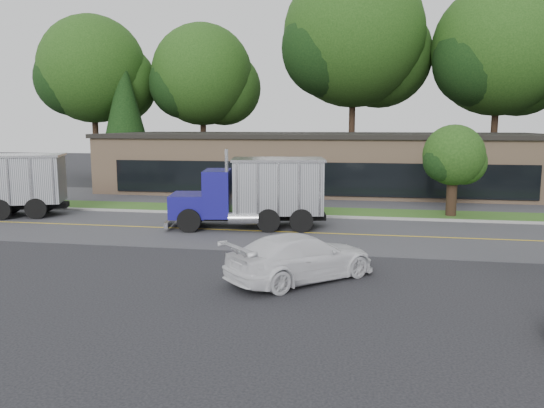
# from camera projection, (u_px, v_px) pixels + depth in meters

# --- Properties ---
(ground) EXTENTS (140.00, 140.00, 0.00)m
(ground) POSITION_uv_depth(u_px,v_px,m) (186.00, 289.00, 16.24)
(ground) COLOR #303035
(ground) RESTS_ON ground
(road) EXTENTS (60.00, 8.00, 0.02)m
(road) POSITION_uv_depth(u_px,v_px,m) (250.00, 231.00, 25.00)
(road) COLOR #4D4D51
(road) RESTS_ON ground
(center_line) EXTENTS (60.00, 0.12, 0.01)m
(center_line) POSITION_uv_depth(u_px,v_px,m) (250.00, 231.00, 25.00)
(center_line) COLOR gold
(center_line) RESTS_ON ground
(curb) EXTENTS (60.00, 0.30, 0.12)m
(curb) POSITION_uv_depth(u_px,v_px,m) (266.00, 216.00, 29.09)
(curb) COLOR #9E9E99
(curb) RESTS_ON ground
(grass_verge) EXTENTS (60.00, 3.40, 0.03)m
(grass_verge) POSITION_uv_depth(u_px,v_px,m) (272.00, 211.00, 30.85)
(grass_verge) COLOR #2E5E20
(grass_verge) RESTS_ON ground
(far_parking) EXTENTS (60.00, 7.00, 0.02)m
(far_parking) POSITION_uv_depth(u_px,v_px,m) (285.00, 199.00, 35.71)
(far_parking) COLOR #4D4D51
(far_parking) RESTS_ON ground
(strip_mall) EXTENTS (32.00, 12.00, 4.00)m
(strip_mall) POSITION_uv_depth(u_px,v_px,m) (322.00, 163.00, 40.91)
(strip_mall) COLOR tan
(strip_mall) RESTS_ON ground
(tree_far_a) EXTENTS (10.51, 9.89, 15.00)m
(tree_far_a) POSITION_uv_depth(u_px,v_px,m) (95.00, 75.00, 49.51)
(tree_far_a) COLOR #382619
(tree_far_a) RESTS_ON ground
(tree_far_b) EXTENTS (10.02, 9.43, 14.29)m
(tree_far_b) POSITION_uv_depth(u_px,v_px,m) (204.00, 80.00, 49.79)
(tree_far_b) COLOR #382619
(tree_far_b) RESTS_ON ground
(tree_far_c) EXTENTS (13.29, 12.51, 18.96)m
(tree_far_c) POSITION_uv_depth(u_px,v_px,m) (356.00, 43.00, 46.96)
(tree_far_c) COLOR #382619
(tree_far_c) RESTS_ON ground
(tree_far_d) EXTENTS (11.66, 10.98, 16.64)m
(tree_far_d) POSITION_uv_depth(u_px,v_px,m) (501.00, 56.00, 44.13)
(tree_far_d) COLOR #382619
(tree_far_d) RESTS_ON ground
(evergreen_left) EXTENTS (4.97, 4.97, 11.29)m
(evergreen_left) POSITION_uv_depth(u_px,v_px,m) (125.00, 110.00, 47.28)
(evergreen_left) COLOR #382619
(evergreen_left) RESTS_ON ground
(tree_verge) EXTENTS (3.50, 3.29, 4.99)m
(tree_verge) POSITION_uv_depth(u_px,v_px,m) (454.00, 158.00, 28.68)
(tree_verge) COLOR #382619
(tree_verge) RESTS_ON ground
(dump_truck_blue) EXTENTS (7.65, 3.82, 3.36)m
(dump_truck_blue) POSITION_uv_depth(u_px,v_px,m) (257.00, 191.00, 25.53)
(dump_truck_blue) COLOR black
(dump_truck_blue) RESTS_ON ground
(rally_car) EXTENTS (5.17, 5.11, 1.50)m
(rally_car) POSITION_uv_depth(u_px,v_px,m) (301.00, 257.00, 17.09)
(rally_car) COLOR white
(rally_car) RESTS_ON ground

